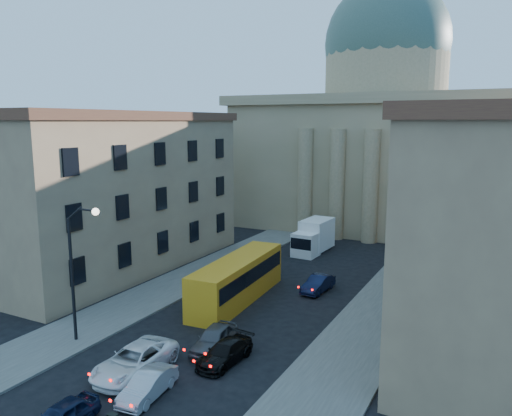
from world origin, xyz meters
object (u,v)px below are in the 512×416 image
(city_bus, at_px, (238,278))
(box_truck, at_px, (313,237))
(car_right_near, at_px, (148,385))
(street_lamp, at_px, (77,262))

(city_bus, distance_m, box_truck, 16.40)
(car_right_near, relative_size, city_bus, 0.32)
(car_right_near, distance_m, box_truck, 30.79)
(city_bus, height_order, box_truck, box_truck)
(street_lamp, height_order, box_truck, street_lamp)
(street_lamp, bearing_deg, city_bus, 66.46)
(street_lamp, xyz_separation_m, box_truck, (4.88, 27.66, -3.67))
(car_right_near, height_order, city_bus, city_bus)
(car_right_near, height_order, box_truck, box_truck)
(street_lamp, relative_size, box_truck, 1.40)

